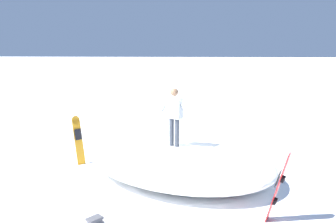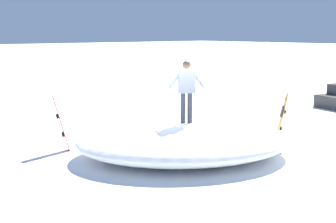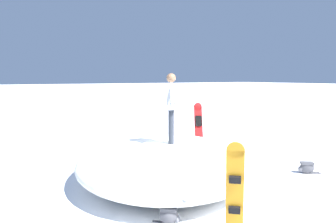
# 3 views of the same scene
# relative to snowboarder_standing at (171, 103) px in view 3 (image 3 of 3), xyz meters

# --- Properties ---
(ground) EXTENTS (240.00, 240.00, 0.00)m
(ground) POSITION_rel_snowboarder_standing_xyz_m (-0.37, 0.43, -2.00)
(ground) COLOR white
(snow_mound) EXTENTS (7.54, 6.97, 0.95)m
(snow_mound) POSITION_rel_snowboarder_standing_xyz_m (-0.15, -0.08, -1.52)
(snow_mound) COLOR white
(snow_mound) RESTS_ON ground
(snowboarder_standing) EXTENTS (0.96, 0.63, 1.79)m
(snowboarder_standing) POSITION_rel_snowboarder_standing_xyz_m (0.00, 0.00, 0.00)
(snowboarder_standing) COLOR #333842
(snowboarder_standing) RESTS_ON snow_mound
(snowboard_primary_upright) EXTENTS (0.45, 0.45, 1.65)m
(snowboard_primary_upright) POSITION_rel_snowboarder_standing_xyz_m (3.34, -0.90, -1.14)
(snowboard_primary_upright) COLOR orange
(snowboard_primary_upright) RESTS_ON ground
(snowboard_secondary_upright) EXTENTS (0.53, 0.46, 1.71)m
(snowboard_secondary_upright) POSITION_rel_snowboarder_standing_xyz_m (-2.53, 2.79, -1.11)
(snowboard_secondary_upright) COLOR red
(snowboard_secondary_upright) RESTS_ON ground
(backpack_near) EXTENTS (0.47, 0.51, 0.32)m
(backpack_near) POSITION_rel_snowboarder_standing_xyz_m (2.30, -1.50, -1.83)
(backpack_near) COLOR #4C4C51
(backpack_near) RESTS_ON ground
(backpack_far) EXTENTS (0.52, 0.58, 0.31)m
(backpack_far) POSITION_rel_snowboarder_standing_xyz_m (1.51, 3.47, -1.84)
(backpack_far) COLOR #4C4C51
(backpack_far) RESTS_ON ground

